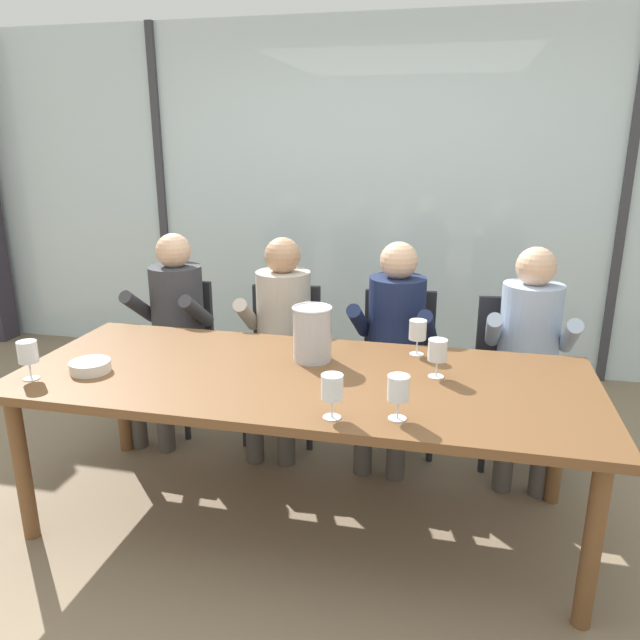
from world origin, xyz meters
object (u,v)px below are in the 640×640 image
at_px(tasting_bowl, 90,366).
at_px(person_pale_blue_shirt, 529,345).
at_px(chair_near_curtain, 176,341).
at_px(person_navy_polo, 394,335).
at_px(chair_center, 399,355).
at_px(chair_left_of_center, 284,348).
at_px(chair_right_of_center, 515,365).
at_px(wine_glass_near_bucket, 418,331).
at_px(wine_glass_by_left_taster, 332,389).
at_px(dining_table, 303,387).
at_px(person_charcoal_jacket, 172,320).
at_px(person_beige_jumper, 281,328).
at_px(wine_glass_center_pour, 28,354).
at_px(wine_glass_spare_empty, 437,352).
at_px(wine_glass_by_right_taster, 398,390).
at_px(ice_bucket_primary, 312,333).

bearing_deg(tasting_bowl, person_pale_blue_shirt, 26.07).
relative_size(chair_near_curtain, person_navy_polo, 0.74).
xyz_separation_m(chair_center, person_pale_blue_shirt, (0.70, -0.16, 0.17)).
bearing_deg(chair_left_of_center, chair_right_of_center, -5.79).
bearing_deg(wine_glass_near_bucket, chair_near_curtain, 161.22).
relative_size(chair_center, wine_glass_near_bucket, 5.10).
relative_size(chair_near_curtain, chair_left_of_center, 1.00).
xyz_separation_m(person_pale_blue_shirt, wine_glass_by_left_taster, (-0.83, -1.18, 0.16)).
height_order(dining_table, chair_center, chair_center).
xyz_separation_m(chair_near_curtain, person_charcoal_jacket, (0.04, -0.11, 0.17)).
bearing_deg(person_navy_polo, person_pale_blue_shirt, 4.06).
bearing_deg(person_beige_jumper, chair_center, 8.80).
distance_m(chair_left_of_center, wine_glass_center_pour, 1.50).
distance_m(chair_center, wine_glass_spare_empty, 0.94).
bearing_deg(dining_table, person_pale_blue_shirt, 36.99).
xyz_separation_m(person_navy_polo, wine_glass_near_bucket, (0.16, -0.41, 0.17)).
bearing_deg(wine_glass_spare_empty, wine_glass_by_left_taster, -126.07).
xyz_separation_m(chair_center, wine_glass_by_right_taster, (0.12, -1.29, 0.34)).
bearing_deg(person_pale_blue_shirt, wine_glass_by_right_taster, -114.58).
xyz_separation_m(dining_table, chair_center, (0.34, 0.94, -0.16)).
bearing_deg(wine_glass_center_pour, wine_glass_near_bucket, 23.17).
bearing_deg(ice_bucket_primary, wine_glass_spare_empty, -8.43).
relative_size(chair_right_of_center, person_pale_blue_shirt, 0.74).
xyz_separation_m(chair_left_of_center, wine_glass_spare_empty, (0.94, -0.81, 0.34)).
relative_size(person_navy_polo, wine_glass_center_pour, 6.94).
bearing_deg(person_beige_jumper, person_navy_polo, -4.15).
relative_size(person_navy_polo, tasting_bowl, 6.73).
bearing_deg(chair_right_of_center, wine_glass_center_pour, -156.05).
relative_size(chair_center, wine_glass_by_right_taster, 5.10).
height_order(chair_near_curtain, person_charcoal_jacket, person_charcoal_jacket).
bearing_deg(chair_near_curtain, person_pale_blue_shirt, -1.85).
bearing_deg(person_pale_blue_shirt, wine_glass_near_bucket, -141.36).
bearing_deg(person_charcoal_jacket, person_pale_blue_shirt, 1.93).
distance_m(person_charcoal_jacket, wine_glass_by_left_taster, 1.72).
distance_m(person_beige_jumper, person_navy_polo, 0.66).
distance_m(tasting_bowl, wine_glass_near_bucket, 1.53).
height_order(chair_center, wine_glass_by_right_taster, wine_glass_by_right_taster).
bearing_deg(chair_left_of_center, person_navy_polo, -16.99).
bearing_deg(person_navy_polo, chair_center, 87.30).
bearing_deg(person_charcoal_jacket, wine_glass_center_pour, -94.23).
xyz_separation_m(chair_near_curtain, chair_left_of_center, (0.71, 0.01, 0.00)).
xyz_separation_m(chair_center, wine_glass_spare_empty, (0.24, -0.84, 0.34)).
bearing_deg(chair_left_of_center, ice_bucket_primary, -70.48).
bearing_deg(chair_near_curtain, dining_table, -38.96).
height_order(dining_table, chair_near_curtain, chair_near_curtain).
relative_size(chair_center, wine_glass_spare_empty, 5.10).
xyz_separation_m(dining_table, person_navy_polo, (0.32, 0.79, 0.02)).
bearing_deg(wine_glass_by_right_taster, tasting_bowl, 173.14).
height_order(wine_glass_near_bucket, wine_glass_center_pour, same).
height_order(chair_right_of_center, person_charcoal_jacket, person_charcoal_jacket).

